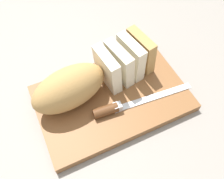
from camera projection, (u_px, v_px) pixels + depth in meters
ground_plane at (112, 101)px, 0.66m from camera, size 3.00×3.00×0.00m
cutting_board at (112, 98)px, 0.65m from camera, size 0.40×0.27×0.02m
bread_loaf at (90, 78)px, 0.61m from camera, size 0.34×0.13×0.11m
bread_knife at (116, 107)px, 0.61m from camera, size 0.28×0.06×0.03m
crumb_near_knife at (117, 93)px, 0.65m from camera, size 0.00×0.00×0.00m
crumb_near_loaf at (125, 88)px, 0.65m from camera, size 0.01×0.01×0.01m
crumb_stray_left at (106, 110)px, 0.61m from camera, size 0.01×0.01×0.01m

